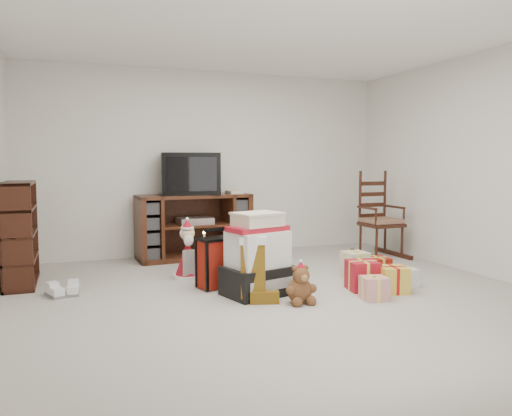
# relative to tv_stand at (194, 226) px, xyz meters

# --- Properties ---
(room) EXTENTS (5.01, 5.01, 2.51)m
(room) POSITION_rel_tv_stand_xyz_m (0.30, -2.21, 0.82)
(room) COLOR #B4AFA5
(room) RESTS_ON ground
(tv_stand) EXTENTS (1.51, 0.62, 0.85)m
(tv_stand) POSITION_rel_tv_stand_xyz_m (0.00, 0.00, 0.00)
(tv_stand) COLOR #452113
(tv_stand) RESTS_ON floor
(bookshelf) EXTENTS (0.29, 0.88, 1.07)m
(bookshelf) POSITION_rel_tv_stand_xyz_m (-2.02, -0.76, 0.09)
(bookshelf) COLOR #37150F
(bookshelf) RESTS_ON floor
(rocking_chair) EXTENTS (0.50, 0.80, 1.20)m
(rocking_chair) POSITION_rel_tv_stand_xyz_m (2.39, -0.70, -0.02)
(rocking_chair) COLOR #37150F
(rocking_chair) RESTS_ON floor
(gift_pile) EXTENTS (0.72, 0.60, 0.78)m
(gift_pile) POSITION_rel_tv_stand_xyz_m (0.14, -2.01, -0.08)
(gift_pile) COLOR black
(gift_pile) RESTS_ON floor
(red_suitcase) EXTENTS (0.44, 0.31, 0.60)m
(red_suitcase) POSITION_rel_tv_stand_xyz_m (-0.13, -1.61, -0.16)
(red_suitcase) COLOR #9C1F11
(red_suitcase) RESTS_ON floor
(stocking) EXTENTS (0.31, 0.20, 0.61)m
(stocking) POSITION_rel_tv_stand_xyz_m (0.01, -2.24, -0.12)
(stocking) COLOR #0E7B0D
(stocking) RESTS_ON floor
(teddy_bear) EXTENTS (0.23, 0.20, 0.34)m
(teddy_bear) POSITION_rel_tv_stand_xyz_m (0.40, -2.41, -0.27)
(teddy_bear) COLOR brown
(teddy_bear) RESTS_ON floor
(santa_figurine) EXTENTS (0.33, 0.31, 0.67)m
(santa_figurine) POSITION_rel_tv_stand_xyz_m (0.48, -1.47, -0.17)
(santa_figurine) COLOR maroon
(santa_figurine) RESTS_ON floor
(mrs_claus_figurine) EXTENTS (0.32, 0.30, 0.65)m
(mrs_claus_figurine) POSITION_rel_tv_stand_xyz_m (-0.33, -1.10, -0.17)
(mrs_claus_figurine) COLOR maroon
(mrs_claus_figurine) RESTS_ON floor
(sneaker_pair) EXTENTS (0.33, 0.28, 0.09)m
(sneaker_pair) POSITION_rel_tv_stand_xyz_m (-1.60, -1.39, -0.38)
(sneaker_pair) COLOR silver
(sneaker_pair) RESTS_ON floor
(gift_cluster) EXTENTS (0.76, 1.11, 0.26)m
(gift_cluster) POSITION_rel_tv_stand_xyz_m (1.39, -2.12, -0.29)
(gift_cluster) COLOR #A41220
(gift_cluster) RESTS_ON floor
(crt_television) EXTENTS (0.81, 0.64, 0.54)m
(crt_television) POSITION_rel_tv_stand_xyz_m (-0.03, 0.03, 0.69)
(crt_television) COLOR black
(crt_television) RESTS_ON tv_stand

